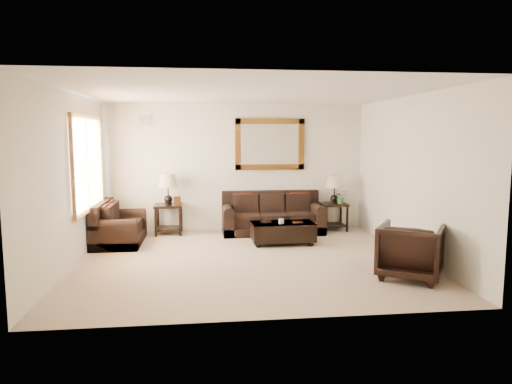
{
  "coord_description": "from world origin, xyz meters",
  "views": [
    {
      "loc": [
        -0.73,
        -7.28,
        2.01
      ],
      "look_at": [
        0.2,
        0.6,
        1.05
      ],
      "focal_mm": 32.0,
      "sensor_mm": 36.0,
      "label": 1
    }
  ],
  "objects": [
    {
      "name": "armchair",
      "position": [
        2.2,
        -1.24,
        0.43
      ],
      "size": [
        1.13,
        1.12,
        0.86
      ],
      "primitive_type": "imported",
      "rotation": [
        0.0,
        0.0,
        2.56
      ],
      "color": "black",
      "rests_on": "floor"
    },
    {
      "name": "room",
      "position": [
        0.0,
        0.0,
        1.35
      ],
      "size": [
        5.51,
        5.01,
        2.71
      ],
      "color": "tan",
      "rests_on": "ground"
    },
    {
      "name": "sofa",
      "position": [
        0.72,
        2.09,
        0.31
      ],
      "size": [
        2.09,
        0.9,
        0.86
      ],
      "color": "black",
      "rests_on": "room"
    },
    {
      "name": "loveseat",
      "position": [
        -2.36,
        1.43,
        0.29
      ],
      "size": [
        0.84,
        1.42,
        0.8
      ],
      "rotation": [
        0.0,
        0.0,
        1.57
      ],
      "color": "black",
      "rests_on": "room"
    },
    {
      "name": "end_table_right",
      "position": [
        2.08,
        2.19,
        0.77
      ],
      "size": [
        0.54,
        0.54,
        1.18
      ],
      "color": "black",
      "rests_on": "room"
    },
    {
      "name": "air_vent",
      "position": [
        -1.9,
        2.48,
        2.35
      ],
      "size": [
        0.25,
        0.02,
        0.18
      ],
      "primitive_type": "cube",
      "color": "#999999",
      "rests_on": "room"
    },
    {
      "name": "end_table_left",
      "position": [
        -1.44,
        2.17,
        0.82
      ],
      "size": [
        0.57,
        0.57,
        1.26
      ],
      "color": "black",
      "rests_on": "room"
    },
    {
      "name": "coffee_table",
      "position": [
        0.76,
        1.03,
        0.25
      ],
      "size": [
        1.21,
        0.67,
        0.51
      ],
      "rotation": [
        0.0,
        0.0,
        0.02
      ],
      "color": "black",
      "rests_on": "room"
    },
    {
      "name": "window",
      "position": [
        -2.7,
        0.9,
        1.55
      ],
      "size": [
        0.07,
        1.96,
        1.66
      ],
      "color": "white",
      "rests_on": "room"
    },
    {
      "name": "potted_plant",
      "position": [
        2.2,
        2.09,
        0.7
      ],
      "size": [
        0.31,
        0.33,
        0.22
      ],
      "primitive_type": "imported",
      "rotation": [
        0.0,
        0.0,
        0.23
      ],
      "color": "#265B1F",
      "rests_on": "end_table_right"
    },
    {
      "name": "mirror",
      "position": [
        0.72,
        2.47,
        1.85
      ],
      "size": [
        1.5,
        0.06,
        1.1
      ],
      "color": "#522D10",
      "rests_on": "room"
    }
  ]
}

